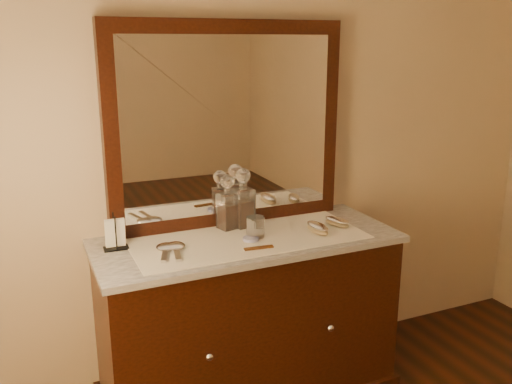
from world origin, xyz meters
TOP-DOWN VIEW (x-y plane):
  - dresser_cabinet at (0.00, 1.96)m, footprint 1.40×0.55m
  - knob_left at (-0.30, 1.67)m, footprint 0.04×0.04m
  - knob_right at (0.30, 1.67)m, footprint 0.04×0.04m
  - marble_top at (0.00, 1.96)m, footprint 1.44×0.59m
  - mirror_frame at (0.00, 2.20)m, footprint 1.20×0.08m
  - mirror_glass at (0.00, 2.17)m, footprint 1.06×0.01m
  - lace_runner at (0.00, 1.94)m, footprint 1.10×0.45m
  - pin_dish at (-0.00, 1.91)m, footprint 0.08×0.08m
  - comb at (-0.01, 1.79)m, footprint 0.14×0.04m
  - napkin_rack at (-0.60, 2.06)m, footprint 0.11×0.07m
  - decanter_left at (-0.04, 2.11)m, footprint 0.10×0.10m
  - decanter_right at (0.04, 2.11)m, footprint 0.10×0.10m
  - brush_near at (0.34, 1.88)m, footprint 0.07×0.16m
  - brush_far at (0.48, 1.93)m, footprint 0.11×0.15m
  - hand_mirror_outer at (-0.40, 1.94)m, footprint 0.12×0.23m
  - hand_mirror_inner at (-0.36, 1.94)m, footprint 0.11×0.23m
  - tumblers at (0.04, 1.94)m, footprint 0.09×0.09m

SIDE VIEW (x-z plane):
  - dresser_cabinet at x=0.00m, z-range 0.00..0.82m
  - knob_left at x=-0.30m, z-range 0.43..0.47m
  - knob_right at x=0.30m, z-range 0.43..0.47m
  - marble_top at x=0.00m, z-range 0.82..0.85m
  - lace_runner at x=0.00m, z-range 0.85..0.85m
  - comb at x=-0.01m, z-range 0.85..0.86m
  - pin_dish at x=0.00m, z-range 0.85..0.87m
  - hand_mirror_outer at x=-0.40m, z-range 0.85..0.87m
  - hand_mirror_inner at x=-0.36m, z-range 0.85..0.87m
  - brush_far at x=0.48m, z-range 0.85..0.89m
  - brush_near at x=0.34m, z-range 0.85..0.90m
  - tumblers at x=0.04m, z-range 0.85..0.95m
  - napkin_rack at x=-0.60m, z-range 0.83..1.00m
  - decanter_left at x=-0.04m, z-range 0.82..1.10m
  - decanter_right at x=0.04m, z-range 0.82..1.12m
  - mirror_frame at x=0.00m, z-range 0.85..1.85m
  - mirror_glass at x=0.00m, z-range 0.92..1.78m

